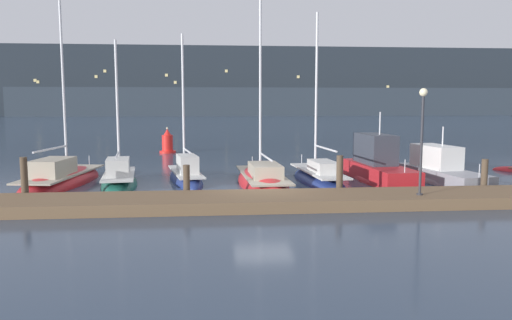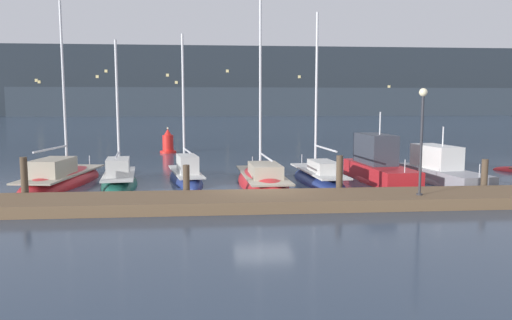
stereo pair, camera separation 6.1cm
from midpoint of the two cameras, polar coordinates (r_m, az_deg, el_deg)
ground_plane at (r=21.44m, az=0.92°, el=-4.28°), size 400.00×400.00×0.00m
dock at (r=19.56m, az=1.50°, el=-4.68°), size 27.77×2.80×0.45m
mooring_pile_0 at (r=22.26m, az=-24.87°, el=-2.08°), size 0.28×0.28×1.86m
mooring_pile_1 at (r=21.00m, az=-7.88°, el=-2.55°), size 0.28×0.28×1.47m
mooring_pile_2 at (r=21.65m, az=9.59°, el=-1.86°), size 0.28×0.28×1.80m
mooring_pile_3 at (r=24.14m, az=24.70°, el=-1.77°), size 0.28×0.28×1.57m
sailboat_berth_1 at (r=26.49m, az=-21.27°, el=-2.36°), size 3.32×8.16×9.76m
sailboat_berth_2 at (r=25.24m, az=-15.29°, el=-2.46°), size 2.46×6.02×7.62m
sailboat_berth_3 at (r=25.96m, az=-7.94°, el=-2.04°), size 2.57×6.20×8.12m
sailboat_berth_4 at (r=24.69m, az=0.80°, el=-2.58°), size 2.64×8.08×11.86m
sailboat_berth_5 at (r=25.32m, az=7.24°, el=-2.33°), size 2.31×7.10×9.08m
motorboat_berth_6 at (r=26.38m, az=13.91°, el=-1.43°), size 2.38×6.87×4.17m
motorboat_berth_7 at (r=27.12m, az=20.51°, el=-1.79°), size 2.89×6.73×3.50m
channel_buoy at (r=40.41m, az=-9.98°, el=1.90°), size 1.29×1.29×2.05m
dock_lamppost at (r=20.27m, az=18.53°, el=3.88°), size 0.32×0.32×4.14m
hillside_backdrop at (r=152.57m, az=-3.58°, el=8.63°), size 240.00×23.00×20.04m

